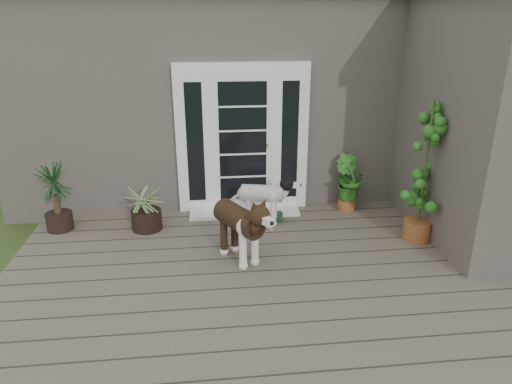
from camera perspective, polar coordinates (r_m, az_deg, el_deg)
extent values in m
cube|color=#6B5B4C|center=(5.13, 2.82, -12.06)|extent=(6.20, 4.60, 0.12)
cube|color=#665E54|center=(8.63, -1.48, 12.21)|extent=(7.40, 4.00, 3.10)
cube|color=#665E54|center=(6.59, 27.42, 7.17)|extent=(1.60, 2.40, 3.10)
cube|color=white|center=(6.68, -1.66, 6.53)|extent=(1.90, 0.14, 2.15)
cube|color=white|center=(6.83, -1.43, -2.45)|extent=(1.60, 0.40, 0.05)
imported|color=#17521C|center=(7.02, 11.27, 0.05)|extent=(0.57, 0.57, 0.56)
imported|color=#17531D|center=(7.00, 11.24, 0.24)|extent=(0.58, 0.58, 0.62)
imported|color=#1A5117|center=(7.08, 19.11, -0.64)|extent=(0.47, 0.47, 0.54)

